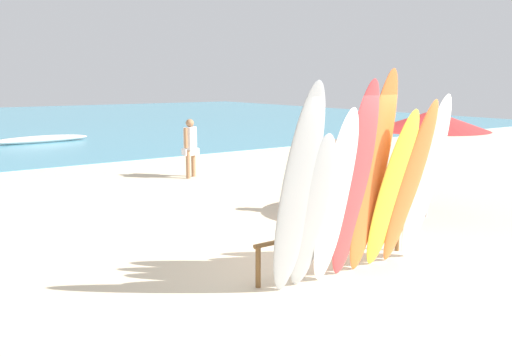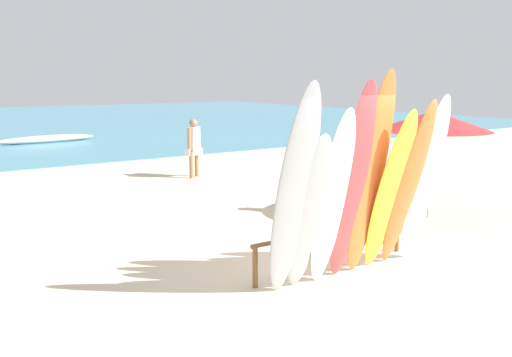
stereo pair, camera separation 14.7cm
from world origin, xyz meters
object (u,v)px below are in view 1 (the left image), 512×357
object	(u,v)px
surfboard_orange_6	(410,185)
beach_chair_red	(381,200)
distant_boat	(40,139)
beachgoer_strolling	(190,144)
surfboard_grey_0	(298,193)
surfboard_yellow_5	(392,191)
surfboard_white_2	(335,199)
beach_umbrella	(432,121)
surfboard_orange_4	(373,175)
beach_chair_blue	(371,182)
surfboard_rack	(335,236)
surfboard_white_7	(425,180)
surfboard_grey_1	(312,213)
beachgoer_midbeach	(348,165)
surfboard_red_3	(355,182)

from	to	relation	value
surfboard_orange_6	beach_chair_red	world-z (taller)	surfboard_orange_6
beach_chair_red	distant_boat	size ratio (longest dim) A/B	0.20
beachgoer_strolling	beach_chair_red	xyz separation A→B (m)	(0.73, -6.32, -0.51)
surfboard_grey_0	beach_chair_red	xyz separation A→B (m)	(3.66, 1.95, -0.92)
surfboard_yellow_5	surfboard_white_2	bearing A→B (deg)	177.79
beach_umbrella	distant_boat	bearing A→B (deg)	100.18
distant_boat	surfboard_orange_4	bearing A→B (deg)	-90.48
surfboard_orange_4	beach_chair_blue	distance (m)	4.91
surfboard_rack	surfboard_white_2	size ratio (longest dim) A/B	1.17
surfboard_white_2	beach_chair_blue	bearing A→B (deg)	33.07
surfboard_rack	beachgoer_strolling	distance (m)	7.89
surfboard_white_2	distant_boat	world-z (taller)	surfboard_white_2
surfboard_orange_6	beachgoer_strolling	world-z (taller)	surfboard_orange_6
surfboard_orange_6	beach_chair_blue	world-z (taller)	surfboard_orange_6
surfboard_white_7	beach_chair_red	distance (m)	2.44
beach_chair_red	surfboard_grey_1	bearing A→B (deg)	-135.41
surfboard_orange_4	beachgoer_midbeach	bearing A→B (deg)	46.21
surfboard_grey_1	beach_chair_blue	world-z (taller)	surfboard_grey_1
surfboard_white_2	surfboard_orange_4	bearing A→B (deg)	-3.98
surfboard_white_7	surfboard_rack	bearing A→B (deg)	154.84
beach_chair_red	surfboard_rack	bearing A→B (deg)	-135.68
surfboard_grey_1	surfboard_orange_6	size ratio (longest dim) A/B	0.85
surfboard_grey_1	beachgoer_strolling	size ratio (longest dim) A/B	1.32
surfboard_white_2	beachgoer_strolling	size ratio (longest dim) A/B	1.48
surfboard_white_7	beach_chair_blue	bearing A→B (deg)	53.17
beach_chair_blue	surfboard_orange_4	bearing A→B (deg)	-149.79
surfboard_grey_0	surfboard_orange_4	size ratio (longest dim) A/B	0.96
surfboard_rack	surfboard_white_2	bearing A→B (deg)	-134.10
surfboard_orange_4	beachgoer_strolling	distance (m)	8.35
surfboard_yellow_5	beachgoer_midbeach	size ratio (longest dim) A/B	1.38
beach_chair_blue	surfboard_white_7	bearing A→B (deg)	-139.32
surfboard_red_3	surfboard_yellow_5	size ratio (longest dim) A/B	1.15
surfboard_red_3	beachgoer_strolling	world-z (taller)	surfboard_red_3
surfboard_white_2	distant_boat	size ratio (longest dim) A/B	0.58
surfboard_rack	surfboard_orange_4	distance (m)	1.09
surfboard_grey_1	beach_chair_blue	size ratio (longest dim) A/B	2.54
surfboard_white_7	beach_chair_blue	distance (m)	4.24
surfboard_red_3	surfboard_white_7	bearing A→B (deg)	-1.49
surfboard_rack	surfboard_red_3	xyz separation A→B (m)	(-0.17, -0.52, 0.89)
surfboard_grey_0	beachgoer_strolling	bearing A→B (deg)	71.64
surfboard_orange_4	surfboard_yellow_5	bearing A→B (deg)	-13.83
surfboard_rack	surfboard_orange_4	bearing A→B (deg)	-70.00
surfboard_white_2	surfboard_yellow_5	world-z (taller)	surfboard_white_2
surfboard_white_2	beach_chair_red	world-z (taller)	surfboard_white_2
surfboard_orange_4	beachgoer_midbeach	distance (m)	3.48
beachgoer_strolling	beach_umbrella	xyz separation A→B (m)	(1.76, -6.57, 0.97)
surfboard_red_3	surfboard_yellow_5	world-z (taller)	surfboard_red_3
surfboard_grey_1	beach_chair_red	bearing A→B (deg)	30.00
surfboard_red_3	surfboard_rack	bearing A→B (deg)	72.81
surfboard_grey_0	surfboard_grey_1	world-z (taller)	surfboard_grey_0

